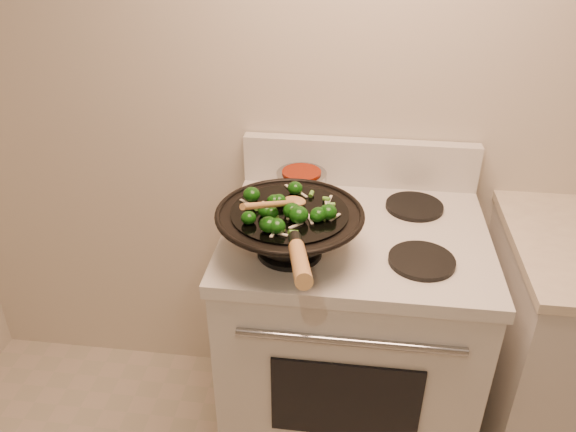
# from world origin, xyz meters

# --- Properties ---
(stove) EXTENTS (0.78, 0.67, 1.08)m
(stove) POSITION_xyz_m (-0.22, 1.17, 0.47)
(stove) COLOR silver
(stove) RESTS_ON ground
(wok) EXTENTS (0.40, 0.66, 0.25)m
(wok) POSITION_xyz_m (-0.40, 1.02, 1.00)
(wok) COLOR black
(wok) RESTS_ON stove
(stirfry) EXTENTS (0.28, 0.28, 0.05)m
(stirfry) POSITION_xyz_m (-0.41, 0.99, 1.07)
(stirfry) COLOR #0D3B09
(stirfry) RESTS_ON wok
(wooden_spoon) EXTENTS (0.14, 0.28, 0.12)m
(wooden_spoon) POSITION_xyz_m (-0.42, 0.99, 1.09)
(wooden_spoon) COLOR #AD7944
(wooden_spoon) RESTS_ON wok
(saucepan) EXTENTS (0.16, 0.25, 0.09)m
(saucepan) POSITION_xyz_m (-0.40, 1.32, 0.98)
(saucepan) COLOR #919499
(saucepan) RESTS_ON stove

